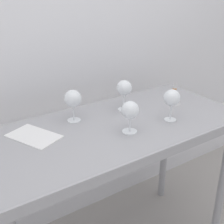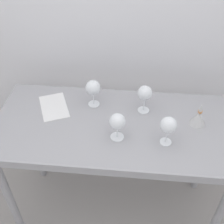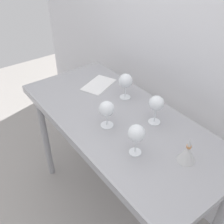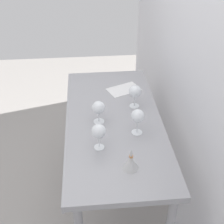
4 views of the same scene
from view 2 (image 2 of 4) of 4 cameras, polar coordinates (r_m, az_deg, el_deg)
ground_plane at (r=2.33m, az=0.51°, el=-18.58°), size 6.00×6.00×0.00m
back_wall at (r=1.82m, az=2.21°, el=17.86°), size 3.80×0.04×2.60m
steel_counter at (r=1.69m, az=0.65°, el=-5.02°), size 1.40×0.65×0.90m
wine_glass_far_left at (r=1.68m, az=-3.82°, el=4.76°), size 0.09×0.09×0.17m
wine_glass_near_right at (r=1.46m, az=11.29°, el=-2.70°), size 0.09×0.09×0.17m
wine_glass_far_right at (r=1.64m, az=6.64°, el=3.68°), size 0.09×0.09×0.18m
wine_glass_near_center at (r=1.47m, az=1.09°, el=-2.05°), size 0.09×0.09×0.16m
tasting_sheet_upper at (r=1.77m, az=-11.61°, el=1.10°), size 0.24×0.29×0.00m
decanter_funnel at (r=1.67m, az=17.00°, el=-1.12°), size 0.09×0.09×0.14m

